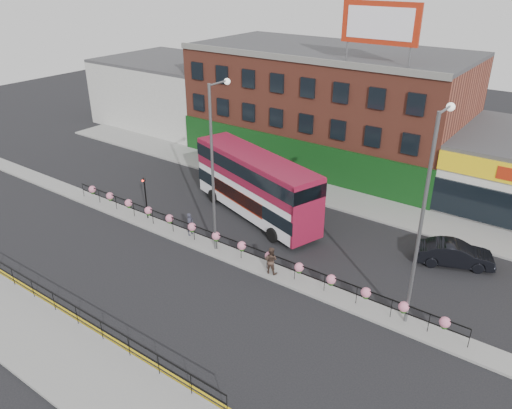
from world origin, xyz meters
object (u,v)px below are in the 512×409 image
Objects in this scene: pedestrian_b at (271,260)px; lamp_column_east at (426,205)px; lamp_column_west at (215,155)px; car at (455,254)px; double_decker_bus at (256,180)px; pedestrian_a at (190,224)px.

pedestrian_b is 10.18m from lamp_column_east.
pedestrian_b is at bearing -6.20° from lamp_column_west.
car is at bearing 87.02° from lamp_column_east.
double_decker_bus is 6.94× the size of pedestrian_b.
double_decker_bus is 1.08× the size of lamp_column_east.
car is 3.03× the size of pedestrian_a.
double_decker_bus is 7.47× the size of pedestrian_a.
car is 16.15m from lamp_column_west.
lamp_column_east is (8.32, 0.71, 5.82)m from pedestrian_b.
car is 17.36m from pedestrian_a.
pedestrian_a is (-1.85, -5.17, -1.99)m from double_decker_bus.
pedestrian_b is 7.21m from lamp_column_west.
lamp_column_west is 0.96× the size of lamp_column_east.
double_decker_bus is at bearing 159.47° from lamp_column_east.
pedestrian_a is (-15.86, -7.05, 0.20)m from car.
lamp_column_west is 12.87m from lamp_column_east.
double_decker_bus is 2.47× the size of car.
double_decker_bus reaches higher than car.
lamp_column_east is at bearing 175.75° from pedestrian_b.
lamp_column_east reaches higher than lamp_column_west.
pedestrian_b is 0.16× the size of lamp_column_west.
pedestrian_b is (5.32, -5.82, -1.93)m from double_decker_bus.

